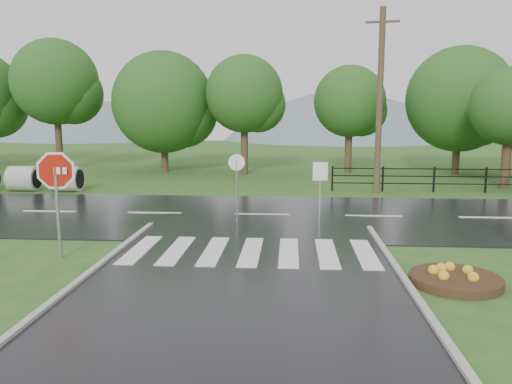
{
  "coord_description": "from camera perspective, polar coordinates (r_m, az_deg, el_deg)",
  "views": [
    {
      "loc": [
        1.04,
        -7.77,
        3.69
      ],
      "look_at": [
        0.06,
        6.0,
        1.5
      ],
      "focal_mm": 35.0,
      "sensor_mm": 36.0,
      "label": 1
    }
  ],
  "objects": [
    {
      "name": "ground",
      "position": [
        8.67,
        -3.35,
        -16.19
      ],
      "size": [
        120.0,
        120.0,
        0.0
      ],
      "primitive_type": "plane",
      "color": "#2B561C",
      "rests_on": "ground"
    },
    {
      "name": "main_road",
      "position": [
        18.18,
        0.7,
        -2.7
      ],
      "size": [
        90.0,
        8.0,
        0.04
      ],
      "primitive_type": "cube",
      "color": "black",
      "rests_on": "ground"
    },
    {
      "name": "crosswalk",
      "position": [
        13.32,
        -0.57,
        -6.8
      ],
      "size": [
        6.5,
        2.8,
        0.02
      ],
      "color": "silver",
      "rests_on": "ground"
    },
    {
      "name": "fence_west",
      "position": [
        24.88,
        19.69,
        1.63
      ],
      "size": [
        9.58,
        0.08,
        1.2
      ],
      "color": "black",
      "rests_on": "ground"
    },
    {
      "name": "hills",
      "position": [
        75.31,
        5.83,
        -5.84
      ],
      "size": [
        102.0,
        48.0,
        48.0
      ],
      "color": "slate",
      "rests_on": "ground"
    },
    {
      "name": "treeline",
      "position": [
        31.99,
        3.97,
        2.36
      ],
      "size": [
        83.2,
        5.2,
        10.0
      ],
      "color": "#204F18",
      "rests_on": "ground"
    },
    {
      "name": "stop_sign",
      "position": [
        13.47,
        -21.88,
        1.21
      ],
      "size": [
        1.28,
        0.23,
        2.92
      ],
      "color": "#939399",
      "rests_on": "ground"
    },
    {
      "name": "flower_bed",
      "position": [
        11.81,
        21.85,
        -9.11
      ],
      "size": [
        1.95,
        1.95,
        0.39
      ],
      "color": "#332111",
      "rests_on": "ground"
    },
    {
      "name": "reg_sign_small",
      "position": [
        16.0,
        7.33,
        1.17
      ],
      "size": [
        0.48,
        0.08,
        2.16
      ],
      "color": "#939399",
      "rests_on": "ground"
    },
    {
      "name": "reg_sign_round",
      "position": [
        16.65,
        -2.21,
        1.36
      ],
      "size": [
        0.55,
        0.07,
        2.35
      ],
      "color": "#939399",
      "rests_on": "ground"
    },
    {
      "name": "utility_pole_east",
      "position": [
        23.62,
        13.95,
        10.07
      ],
      "size": [
        1.48,
        0.3,
        8.33
      ],
      "color": "#473523",
      "rests_on": "ground"
    },
    {
      "name": "entrance_tree_left",
      "position": [
        27.39,
        27.06,
        8.66
      ],
      "size": [
        3.79,
        3.79,
        5.92
      ],
      "color": "#3D2B1C",
      "rests_on": "ground"
    }
  ]
}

